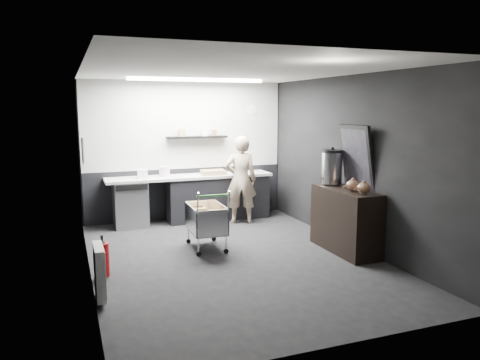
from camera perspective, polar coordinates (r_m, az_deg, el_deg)
name	(u,v)px	position (r m, az deg, el deg)	size (l,w,h in m)	color
floor	(233,258)	(6.99, -0.89, -9.50)	(5.50, 5.50, 0.00)	black
ceiling	(232,71)	(6.65, -0.95, 13.17)	(5.50, 5.50, 0.00)	silver
wall_back	(186,151)	(9.30, -6.64, 3.58)	(5.50, 5.50, 0.00)	black
wall_front	(337,205)	(4.23, 11.73, -2.99)	(5.50, 5.50, 0.00)	black
wall_left	(86,174)	(6.31, -18.30, 0.64)	(5.50, 5.50, 0.00)	black
wall_right	(352,162)	(7.59, 13.46, 2.19)	(5.50, 5.50, 0.00)	black
kitchen_wall_panel	(185,125)	(9.25, -6.66, 6.65)	(3.95, 0.02, 1.70)	beige
dado_panel	(187,193)	(9.40, -6.51, -1.59)	(3.95, 0.02, 1.00)	black
floating_shelf	(197,137)	(9.21, -5.26, 5.23)	(1.20, 0.22, 0.04)	black
wall_clock	(252,110)	(9.67, 1.49, 8.59)	(0.20, 0.20, 0.03)	white
poster	(83,150)	(7.58, -18.65, 3.47)	(0.02, 0.30, 0.40)	silver
poster_red_band	(83,146)	(7.57, -18.63, 4.00)	(0.01, 0.22, 0.10)	red
radiator	(99,271)	(5.66, -16.78, -10.63)	(0.10, 0.50, 0.60)	white
ceiling_strip	(197,80)	(8.41, -5.28, 12.04)	(2.40, 0.20, 0.04)	white
prep_counter	(197,198)	(9.15, -5.21, -2.14)	(3.20, 0.61, 0.90)	black
person	(241,180)	(8.88, 0.09, 0.04)	(0.61, 0.40, 1.67)	beige
shopping_cart	(206,221)	(7.35, -4.15, -4.97)	(0.54, 0.87, 0.94)	silver
sideboard	(345,212)	(7.37, 12.69, -3.79)	(0.56, 1.30, 1.94)	black
fire_extinguisher	(103,258)	(6.40, -16.40, -9.13)	(0.16, 0.16, 0.54)	#B30B0F
cardboard_box	(213,172)	(9.11, -3.29, 0.94)	(0.45, 0.34, 0.09)	#95774F
pink_tub	(164,172)	(8.92, -9.20, 1.02)	(0.20, 0.20, 0.20)	silver
white_container	(142,174)	(8.80, -11.80, 0.72)	(0.18, 0.14, 0.16)	white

